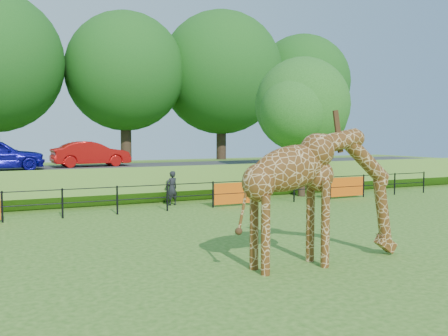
{
  "coord_description": "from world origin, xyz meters",
  "views": [
    {
      "loc": [
        -6.47,
        -10.7,
        3.09
      ],
      "look_at": [
        0.26,
        3.33,
        2.0
      ],
      "focal_mm": 40.0,
      "sensor_mm": 36.0,
      "label": 1
    }
  ],
  "objects_px": {
    "giraffe": "(323,196)",
    "visitor": "(172,188)",
    "tree_east": "(304,109)",
    "car_red": "(91,154)"
  },
  "relations": [
    {
      "from": "giraffe",
      "to": "tree_east",
      "type": "xyz_separation_m",
      "value": [
        6.93,
        10.84,
        2.67
      ]
    },
    {
      "from": "giraffe",
      "to": "car_red",
      "type": "relative_size",
      "value": 1.18
    },
    {
      "from": "car_red",
      "to": "giraffe",
      "type": "bearing_deg",
      "value": -175.02
    },
    {
      "from": "giraffe",
      "to": "visitor",
      "type": "distance_m",
      "value": 10.68
    },
    {
      "from": "tree_east",
      "to": "giraffe",
      "type": "bearing_deg",
      "value": -122.6
    },
    {
      "from": "giraffe",
      "to": "car_red",
      "type": "bearing_deg",
      "value": 98.35
    },
    {
      "from": "car_red",
      "to": "visitor",
      "type": "distance_m",
      "value": 5.99
    },
    {
      "from": "giraffe",
      "to": "tree_east",
      "type": "relative_size",
      "value": 0.67
    },
    {
      "from": "giraffe",
      "to": "visitor",
      "type": "xyz_separation_m",
      "value": [
        0.05,
        10.64,
        -0.87
      ]
    },
    {
      "from": "giraffe",
      "to": "tree_east",
      "type": "distance_m",
      "value": 13.14
    }
  ]
}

